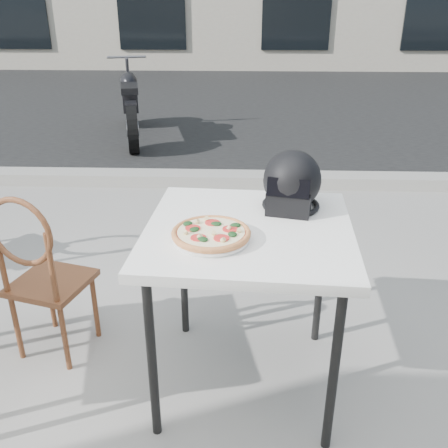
{
  "coord_description": "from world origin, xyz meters",
  "views": [
    {
      "loc": [
        0.49,
        -1.69,
        1.74
      ],
      "look_at": [
        0.42,
        0.16,
        0.89
      ],
      "focal_mm": 40.0,
      "sensor_mm": 36.0,
      "label": 1
    }
  ],
  "objects_px": {
    "motorcycle": "(130,105)",
    "cafe_table_main": "(249,243)",
    "helmet": "(292,184)",
    "plate": "(211,238)",
    "cafe_chair_main": "(40,269)",
    "pizza": "(211,233)"
  },
  "relations": [
    {
      "from": "cafe_table_main",
      "to": "cafe_chair_main",
      "type": "xyz_separation_m",
      "value": [
        -1.02,
        0.16,
        -0.24
      ]
    },
    {
      "from": "cafe_table_main",
      "to": "pizza",
      "type": "relative_size",
      "value": 2.71
    },
    {
      "from": "pizza",
      "to": "cafe_chair_main",
      "type": "distance_m",
      "value": 0.97
    },
    {
      "from": "cafe_table_main",
      "to": "pizza",
      "type": "xyz_separation_m",
      "value": [
        -0.15,
        -0.13,
        0.11
      ]
    },
    {
      "from": "helmet",
      "to": "cafe_chair_main",
      "type": "height_order",
      "value": "helmet"
    },
    {
      "from": "cafe_chair_main",
      "to": "motorcycle",
      "type": "height_order",
      "value": "motorcycle"
    },
    {
      "from": "pizza",
      "to": "helmet",
      "type": "distance_m",
      "value": 0.5
    },
    {
      "from": "helmet",
      "to": "pizza",
      "type": "bearing_deg",
      "value": -122.51
    },
    {
      "from": "motorcycle",
      "to": "pizza",
      "type": "bearing_deg",
      "value": -86.93
    },
    {
      "from": "plate",
      "to": "cafe_chair_main",
      "type": "relative_size",
      "value": 0.45
    },
    {
      "from": "cafe_chair_main",
      "to": "plate",
      "type": "bearing_deg",
      "value": 177.39
    },
    {
      "from": "cafe_table_main",
      "to": "helmet",
      "type": "xyz_separation_m",
      "value": [
        0.19,
        0.21,
        0.2
      ]
    },
    {
      "from": "motorcycle",
      "to": "cafe_table_main",
      "type": "bearing_deg",
      "value": -84.71
    },
    {
      "from": "plate",
      "to": "helmet",
      "type": "height_order",
      "value": "helmet"
    },
    {
      "from": "pizza",
      "to": "cafe_table_main",
      "type": "bearing_deg",
      "value": 40.29
    },
    {
      "from": "cafe_table_main",
      "to": "cafe_chair_main",
      "type": "height_order",
      "value": "cafe_chair_main"
    },
    {
      "from": "pizza",
      "to": "cafe_chair_main",
      "type": "xyz_separation_m",
      "value": [
        -0.86,
        0.29,
        -0.35
      ]
    },
    {
      "from": "cafe_table_main",
      "to": "cafe_chair_main",
      "type": "relative_size",
      "value": 1.01
    },
    {
      "from": "cafe_table_main",
      "to": "plate",
      "type": "height_order",
      "value": "plate"
    },
    {
      "from": "cafe_table_main",
      "to": "motorcycle",
      "type": "height_order",
      "value": "motorcycle"
    },
    {
      "from": "helmet",
      "to": "motorcycle",
      "type": "height_order",
      "value": "helmet"
    },
    {
      "from": "cafe_table_main",
      "to": "pizza",
      "type": "height_order",
      "value": "pizza"
    }
  ]
}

